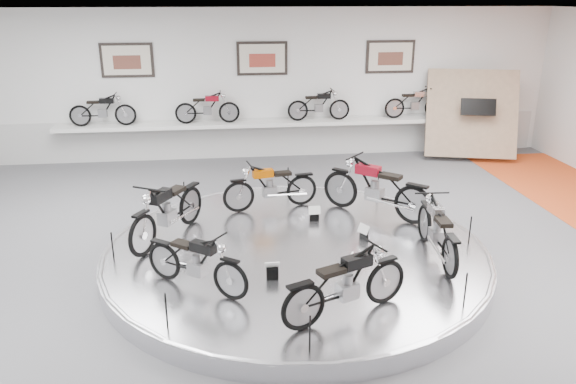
{
  "coord_description": "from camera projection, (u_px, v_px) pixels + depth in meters",
  "views": [
    {
      "loc": [
        -1.18,
        -8.2,
        4.32
      ],
      "look_at": [
        -0.09,
        0.6,
        1.18
      ],
      "focal_mm": 35.0,
      "sensor_mm": 36.0,
      "label": 1
    }
  ],
  "objects": [
    {
      "name": "floor",
      "position": [
        298.0,
        271.0,
        9.25
      ],
      "size": [
        16.0,
        16.0,
        0.0
      ],
      "primitive_type": "plane",
      "color": "#535355",
      "rests_on": "ground"
    },
    {
      "name": "ceiling",
      "position": [
        300.0,
        18.0,
        7.92
      ],
      "size": [
        16.0,
        16.0,
        0.0
      ],
      "primitive_type": "plane",
      "rotation": [
        3.14,
        0.0,
        0.0
      ],
      "color": "white",
      "rests_on": "wall_back"
    },
    {
      "name": "wall_back",
      "position": [
        262.0,
        85.0,
        15.13
      ],
      "size": [
        16.0,
        0.0,
        16.0
      ],
      "primitive_type": "plane",
      "rotation": [
        1.57,
        0.0,
        0.0
      ],
      "color": "silver",
      "rests_on": "floor"
    },
    {
      "name": "dado_band",
      "position": [
        263.0,
        137.0,
        15.6
      ],
      "size": [
        15.68,
        0.04,
        1.1
      ],
      "primitive_type": "cube",
      "color": "#BCBCBA",
      "rests_on": "floor"
    },
    {
      "name": "display_platform",
      "position": [
        296.0,
        255.0,
        9.48
      ],
      "size": [
        6.4,
        6.4,
        0.3
      ],
      "primitive_type": "cylinder",
      "color": "silver",
      "rests_on": "floor"
    },
    {
      "name": "platform_rim",
      "position": [
        296.0,
        248.0,
        9.44
      ],
      "size": [
        6.4,
        6.4,
        0.1
      ],
      "primitive_type": "torus",
      "color": "#B2B2BA",
      "rests_on": "display_platform"
    },
    {
      "name": "shelf",
      "position": [
        264.0,
        124.0,
        15.19
      ],
      "size": [
        11.0,
        0.55,
        0.1
      ],
      "primitive_type": "cube",
      "color": "silver",
      "rests_on": "wall_back"
    },
    {
      "name": "poster_left",
      "position": [
        127.0,
        60.0,
        14.46
      ],
      "size": [
        1.35,
        0.06,
        0.88
      ],
      "primitive_type": "cube",
      "color": "beige",
      "rests_on": "wall_back"
    },
    {
      "name": "poster_center",
      "position": [
        262.0,
        58.0,
        14.86
      ],
      "size": [
        1.35,
        0.06,
        0.88
      ],
      "primitive_type": "cube",
      "color": "beige",
      "rests_on": "wall_back"
    },
    {
      "name": "poster_right",
      "position": [
        390.0,
        57.0,
        15.27
      ],
      "size": [
        1.35,
        0.06,
        0.88
      ],
      "primitive_type": "cube",
      "color": "beige",
      "rests_on": "wall_back"
    },
    {
      "name": "display_panel",
      "position": [
        472.0,
        114.0,
        15.19
      ],
      "size": [
        2.56,
        1.52,
        2.3
      ],
      "primitive_type": "cube",
      "rotation": [
        -0.35,
        0.0,
        -0.26
      ],
      "color": "tan",
      "rests_on": "floor"
    },
    {
      "name": "shelf_bike_a",
      "position": [
        103.0,
        112.0,
        14.57
      ],
      "size": [
        1.22,
        0.43,
        0.73
      ],
      "primitive_type": null,
      "color": "black",
      "rests_on": "shelf"
    },
    {
      "name": "shelf_bike_b",
      "position": [
        207.0,
        110.0,
        14.88
      ],
      "size": [
        1.22,
        0.43,
        0.73
      ],
      "primitive_type": null,
      "color": "maroon",
      "rests_on": "shelf"
    },
    {
      "name": "shelf_bike_c",
      "position": [
        319.0,
        107.0,
        15.22
      ],
      "size": [
        1.22,
        0.43,
        0.73
      ],
      "primitive_type": null,
      "color": "black",
      "rests_on": "shelf"
    },
    {
      "name": "shelf_bike_d",
      "position": [
        415.0,
        105.0,
        15.53
      ],
      "size": [
        1.22,
        0.43,
        0.73
      ],
      "primitive_type": null,
      "color": "#A4A3A7",
      "rests_on": "shelf"
    },
    {
      "name": "bike_a",
      "position": [
        376.0,
        187.0,
        10.61
      ],
      "size": [
        1.88,
        1.77,
        1.12
      ],
      "primitive_type": null,
      "rotation": [
        0.0,
        0.0,
        2.42
      ],
      "color": "maroon",
      "rests_on": "display_platform"
    },
    {
      "name": "bike_b",
      "position": [
        271.0,
        186.0,
        10.96
      ],
      "size": [
        1.7,
        0.86,
        0.95
      ],
      "primitive_type": null,
      "rotation": [
        0.0,
        0.0,
        3.33
      ],
      "color": "#B14C00",
      "rests_on": "display_platform"
    },
    {
      "name": "bike_c",
      "position": [
        167.0,
        210.0,
        9.58
      ],
      "size": [
        1.46,
        1.92,
        1.08
      ],
      "primitive_type": null,
      "rotation": [
        0.0,
        0.0,
        4.2
      ],
      "color": "black",
      "rests_on": "display_platform"
    },
    {
      "name": "bike_d",
      "position": [
        196.0,
        261.0,
        7.95
      ],
      "size": [
        1.52,
        1.32,
        0.88
      ],
      "primitive_type": null,
      "rotation": [
        0.0,
        0.0,
        5.64
      ],
      "color": "black",
      "rests_on": "display_platform"
    },
    {
      "name": "bike_e",
      "position": [
        346.0,
        283.0,
        7.26
      ],
      "size": [
        1.74,
        1.18,
        0.97
      ],
      "primitive_type": null,
      "rotation": [
        0.0,
        0.0,
        6.69
      ],
      "color": "black",
      "rests_on": "display_platform"
    },
    {
      "name": "bike_f",
      "position": [
        437.0,
        230.0,
        8.89
      ],
      "size": [
        0.69,
        1.7,
        0.98
      ],
      "primitive_type": null,
      "rotation": [
        0.0,
        0.0,
        7.79
      ],
      "color": "#A4A3A7",
      "rests_on": "display_platform"
    }
  ]
}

